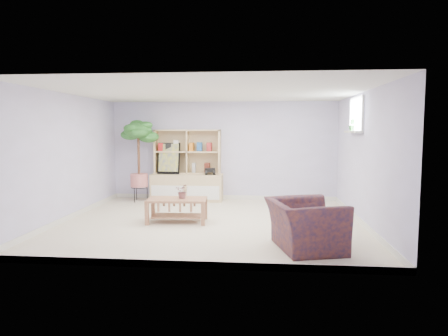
# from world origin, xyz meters

# --- Properties ---
(floor) EXTENTS (5.50, 5.00, 0.01)m
(floor) POSITION_xyz_m (0.00, 0.00, 0.00)
(floor) COLOR #D0C08B
(floor) RESTS_ON ground
(ceiling) EXTENTS (5.50, 5.00, 0.01)m
(ceiling) POSITION_xyz_m (0.00, 0.00, 2.40)
(ceiling) COLOR white
(ceiling) RESTS_ON walls
(walls) EXTENTS (5.51, 5.01, 2.40)m
(walls) POSITION_xyz_m (0.00, 0.00, 1.20)
(walls) COLOR silver
(walls) RESTS_ON floor
(baseboard) EXTENTS (5.50, 5.00, 0.10)m
(baseboard) POSITION_xyz_m (0.00, 0.00, 0.05)
(baseboard) COLOR white
(baseboard) RESTS_ON floor
(window) EXTENTS (0.10, 0.98, 0.68)m
(window) POSITION_xyz_m (2.73, 0.60, 2.00)
(window) COLOR #B3C7ED
(window) RESTS_ON walls
(window_sill) EXTENTS (0.14, 1.00, 0.04)m
(window_sill) POSITION_xyz_m (2.67, 0.60, 1.68)
(window_sill) COLOR white
(window_sill) RESTS_ON walls
(storage_unit) EXTENTS (1.72, 0.58, 1.72)m
(storage_unit) POSITION_xyz_m (-0.87, 2.24, 0.86)
(storage_unit) COLOR tan
(storage_unit) RESTS_ON floor
(poster) EXTENTS (0.56, 0.17, 0.76)m
(poster) POSITION_xyz_m (-1.30, 2.22, 1.03)
(poster) COLOR #FFF417
(poster) RESTS_ON storage_unit
(toy_truck) EXTENTS (0.38, 0.29, 0.18)m
(toy_truck) POSITION_xyz_m (-0.29, 2.15, 0.74)
(toy_truck) COLOR black
(toy_truck) RESTS_ON storage_unit
(coffee_table) EXTENTS (1.12, 0.65, 0.44)m
(coffee_table) POSITION_xyz_m (-0.64, -0.04, 0.22)
(coffee_table) COLOR #965A3C
(coffee_table) RESTS_ON floor
(table_plant) EXTENTS (0.29, 0.26, 0.28)m
(table_plant) POSITION_xyz_m (-0.53, -0.02, 0.58)
(table_plant) COLOR #286734
(table_plant) RESTS_ON coffee_table
(floor_tree) EXTENTS (0.82, 0.82, 1.96)m
(floor_tree) POSITION_xyz_m (-1.98, 1.99, 0.98)
(floor_tree) COLOR #277120
(floor_tree) RESTS_ON floor
(armchair) EXTENTS (1.19, 1.29, 0.81)m
(armchair) POSITION_xyz_m (1.55, -1.53, 0.40)
(armchair) COLOR #11193E
(armchair) RESTS_ON floor
(sill_plant) EXTENTS (0.16, 0.15, 0.23)m
(sill_plant) POSITION_xyz_m (2.67, 0.71, 1.81)
(sill_plant) COLOR #277120
(sill_plant) RESTS_ON window_sill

